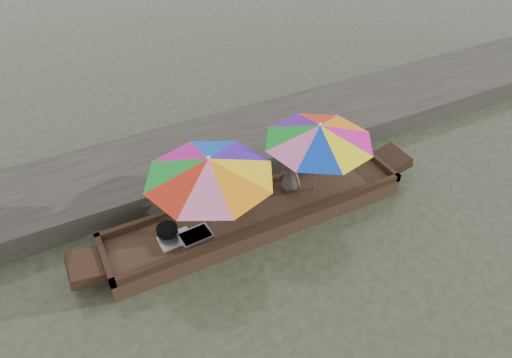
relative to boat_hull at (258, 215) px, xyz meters
name	(u,v)px	position (x,y,z in m)	size (l,w,h in m)	color
water	(258,221)	(0.00, 0.00, -0.17)	(80.00, 80.00, 0.00)	#2E3523
dock	(213,152)	(0.00, 2.20, 0.08)	(22.00, 2.20, 0.50)	#2D2B26
boat_hull	(258,215)	(0.00, 0.00, 0.00)	(5.88, 1.20, 0.35)	black
cooking_pot	(167,231)	(-1.76, 0.12, 0.27)	(0.37, 0.37, 0.20)	black
tray_crayfish	(196,236)	(-1.34, -0.18, 0.22)	(0.58, 0.40, 0.09)	silver
tray_scallop	(176,240)	(-1.68, -0.09, 0.21)	(0.58, 0.40, 0.06)	silver
charcoal_grill	(236,200)	(-0.32, 0.32, 0.27)	(0.39, 0.39, 0.18)	black
supply_bag	(241,192)	(-0.15, 0.45, 0.30)	(0.28, 0.22, 0.26)	silver
vendor	(291,168)	(0.82, 0.21, 0.72)	(0.54, 0.35, 1.09)	#473C35
umbrella_bow	(211,192)	(-0.92, 0.00, 0.95)	(2.25, 2.25, 1.55)	#4114A5
umbrella_stern	(317,158)	(1.24, 0.00, 0.95)	(2.07, 2.07, 1.55)	orange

